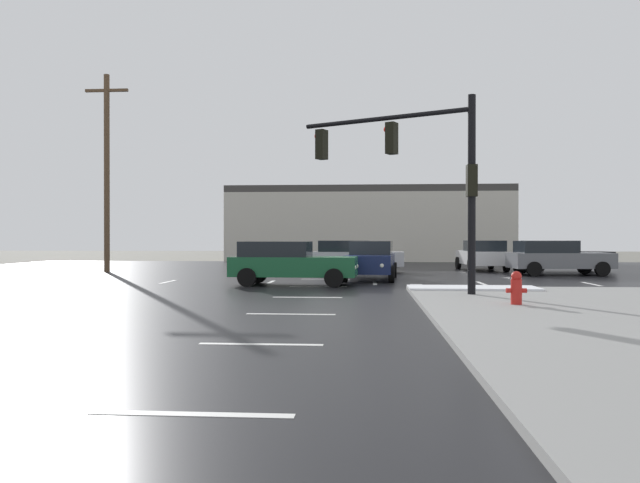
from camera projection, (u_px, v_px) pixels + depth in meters
name	position (u px, v px, depth m)	size (l,w,h in m)	color
ground_plane	(322.00, 283.00, 24.01)	(120.00, 120.00, 0.00)	slate
road_asphalt	(322.00, 283.00, 24.01)	(44.00, 44.00, 0.02)	black
snow_strip_curbside	(473.00, 288.00, 19.65)	(4.00, 1.60, 0.06)	white
lane_markings	(353.00, 286.00, 22.55)	(36.15, 36.15, 0.01)	silver
traffic_signal_mast	(419.00, 163.00, 18.54)	(5.06, 2.73, 5.62)	black
fire_hydrant	(516.00, 288.00, 15.00)	(0.48, 0.26, 0.79)	red
strip_building_background	(368.00, 225.00, 48.88)	(20.97, 8.00, 5.56)	beige
sedan_green	(289.00, 262.00, 22.76)	(4.60, 2.19, 1.58)	#195933
sedan_navy	(371.00, 259.00, 25.90)	(2.30, 4.64, 1.58)	#141E47
sedan_white	(482.00, 255.00, 33.02)	(2.22, 4.62, 1.58)	white
sedan_silver	(354.00, 256.00, 31.28)	(4.59, 2.15, 1.58)	#B7BABF
sedan_black	(560.00, 255.00, 32.06)	(4.57, 2.11, 1.58)	black
sedan_grey	(556.00, 257.00, 28.87)	(4.66, 2.36, 1.58)	slate
utility_pole_far	(107.00, 169.00, 31.75)	(2.20, 0.28, 9.97)	brown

